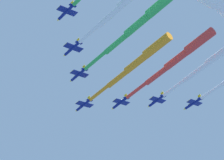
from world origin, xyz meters
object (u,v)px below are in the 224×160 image
object	(u,v)px
jet_lead	(137,62)
jet_port_inner	(139,23)
jet_starboard_mid	(221,53)
jet_starboard_inner	(178,58)

from	to	relation	value
jet_lead	jet_port_inner	bearing A→B (deg)	-163.47
jet_lead	jet_port_inner	distance (m)	17.56
jet_port_inner	jet_starboard_mid	world-z (taller)	jet_starboard_mid
jet_starboard_inner	jet_starboard_mid	bearing A→B (deg)	-78.81
jet_starboard_inner	jet_starboard_mid	size ratio (longest dim) A/B	0.96
jet_port_inner	jet_starboard_mid	size ratio (longest dim) A/B	1.00
jet_lead	jet_starboard_mid	world-z (taller)	jet_starboard_mid
jet_port_inner	jet_starboard_mid	distance (m)	35.90
jet_starboard_inner	jet_starboard_mid	world-z (taller)	jet_starboard_mid
jet_lead	jet_starboard_mid	size ratio (longest dim) A/B	0.94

